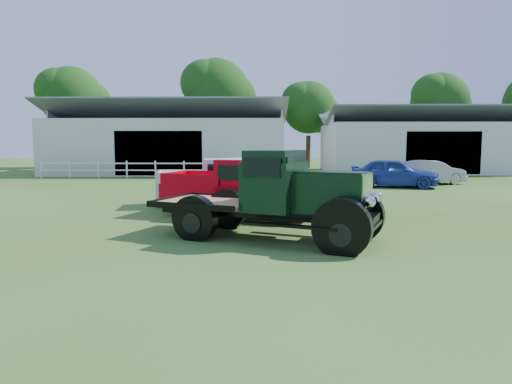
# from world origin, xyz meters

# --- Properties ---
(ground) EXTENTS (120.00, 120.00, 0.00)m
(ground) POSITION_xyz_m (0.00, 0.00, 0.00)
(ground) COLOR #355415
(shed_left) EXTENTS (18.80, 10.20, 5.60)m
(shed_left) POSITION_xyz_m (-7.00, 26.00, 2.80)
(shed_left) COLOR #BABAB9
(shed_left) RESTS_ON ground
(shed_right) EXTENTS (16.80, 9.20, 5.20)m
(shed_right) POSITION_xyz_m (14.00, 27.00, 2.60)
(shed_right) COLOR #BABAB9
(shed_right) RESTS_ON ground
(fence_rail) EXTENTS (14.20, 0.16, 1.20)m
(fence_rail) POSITION_xyz_m (-8.00, 20.00, 0.60)
(fence_rail) COLOR white
(fence_rail) RESTS_ON ground
(tree_a) EXTENTS (6.30, 6.30, 10.50)m
(tree_a) POSITION_xyz_m (-18.00, 33.00, 5.25)
(tree_a) COLOR #1A5714
(tree_a) RESTS_ON ground
(tree_b) EXTENTS (6.90, 6.90, 11.50)m
(tree_b) POSITION_xyz_m (-4.00, 34.00, 5.75)
(tree_b) COLOR #1A5714
(tree_b) RESTS_ON ground
(tree_c) EXTENTS (5.40, 5.40, 9.00)m
(tree_c) POSITION_xyz_m (5.00, 33.00, 4.50)
(tree_c) COLOR #1A5714
(tree_c) RESTS_ON ground
(tree_d) EXTENTS (6.00, 6.00, 10.00)m
(tree_d) POSITION_xyz_m (18.00, 34.00, 5.00)
(tree_d) COLOR #1A5714
(tree_d) RESTS_ON ground
(vintage_flatbed) EXTENTS (6.14, 4.32, 2.26)m
(vintage_flatbed) POSITION_xyz_m (0.59, -0.26, 1.13)
(vintage_flatbed) COLOR black
(vintage_flatbed) RESTS_ON ground
(red_pickup) EXTENTS (5.70, 3.61, 1.94)m
(red_pickup) POSITION_xyz_m (-0.31, 3.41, 0.97)
(red_pickup) COLOR #BF0011
(red_pickup) RESTS_ON ground
(white_pickup) EXTENTS (5.04, 2.43, 1.78)m
(white_pickup) POSITION_xyz_m (-1.30, 6.02, 0.89)
(white_pickup) COLOR silver
(white_pickup) RESTS_ON ground
(misc_car_blue) EXTENTS (5.07, 3.22, 1.61)m
(misc_car_blue) POSITION_xyz_m (7.71, 13.45, 0.80)
(misc_car_blue) COLOR #233A95
(misc_car_blue) RESTS_ON ground
(misc_car_grey) EXTENTS (4.57, 2.99, 1.42)m
(misc_car_grey) POSITION_xyz_m (10.24, 14.98, 0.71)
(misc_car_grey) COLOR gray
(misc_car_grey) RESTS_ON ground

